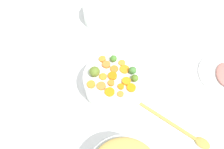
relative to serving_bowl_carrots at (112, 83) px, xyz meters
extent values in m
cube|color=white|center=(0.01, 0.04, -0.06)|extent=(2.40, 2.40, 0.02)
cylinder|color=white|center=(0.00, 0.00, 0.00)|extent=(0.23, 0.23, 0.10)
cylinder|color=orange|center=(-0.01, 0.07, 0.06)|extent=(0.03, 0.03, 0.01)
cylinder|color=orange|center=(0.06, 0.02, 0.06)|extent=(0.05, 0.05, 0.01)
cylinder|color=orange|center=(0.04, -0.06, 0.06)|extent=(0.05, 0.05, 0.01)
cylinder|color=orange|center=(-0.05, 0.02, 0.06)|extent=(0.04, 0.04, 0.01)
cylinder|color=orange|center=(0.02, -0.03, 0.06)|extent=(0.03, 0.03, 0.01)
cylinder|color=orange|center=(0.09, 0.01, 0.06)|extent=(0.04, 0.04, 0.01)
cylinder|color=orange|center=(0.00, -0.06, 0.06)|extent=(0.05, 0.05, 0.01)
cylinder|color=orange|center=(0.00, 0.00, 0.06)|extent=(0.04, 0.04, 0.01)
cylinder|color=orange|center=(-0.01, 0.03, 0.06)|extent=(0.04, 0.04, 0.01)
cylinder|color=orange|center=(0.02, 0.06, 0.06)|extent=(0.04, 0.04, 0.01)
cylinder|color=orange|center=(-0.02, -0.03, 0.06)|extent=(0.04, 0.04, 0.01)
cylinder|color=orange|center=(-0.03, -0.08, 0.06)|extent=(0.03, 0.03, 0.01)
cylinder|color=orange|center=(0.08, -0.04, 0.06)|extent=(0.03, 0.03, 0.01)
cylinder|color=orange|center=(0.06, -0.02, 0.06)|extent=(0.03, 0.03, 0.01)
cylinder|color=orange|center=(-0.08, 0.03, 0.06)|extent=(0.04, 0.04, 0.01)
sphere|color=#447E2C|center=(-0.04, 0.06, 0.07)|extent=(0.03, 0.03, 0.03)
sphere|color=olive|center=(-0.05, -0.04, 0.07)|extent=(0.04, 0.04, 0.04)
sphere|color=#507324|center=(0.08, 0.04, 0.07)|extent=(0.03, 0.03, 0.03)
sphere|color=#447935|center=(0.05, 0.07, 0.07)|extent=(0.03, 0.03, 0.03)
cube|color=#AA8E41|center=(0.26, 0.04, -0.05)|extent=(0.26, 0.04, 0.01)
ellipsoid|color=#AA8E41|center=(0.41, 0.05, -0.05)|extent=(0.06, 0.05, 0.01)
cylinder|color=white|center=(-0.31, 0.30, -0.01)|extent=(0.23, 0.23, 0.09)
camera|label=1|loc=(0.31, -0.34, 0.78)|focal=35.25mm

